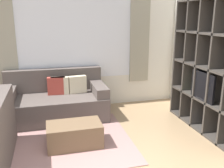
{
  "coord_description": "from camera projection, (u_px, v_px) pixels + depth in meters",
  "views": [
    {
      "loc": [
        -0.61,
        -2.08,
        1.9
      ],
      "look_at": [
        0.39,
        1.72,
        0.85
      ],
      "focal_mm": 40.0,
      "sensor_mm": 36.0,
      "label": 1
    }
  ],
  "objects": [
    {
      "name": "wall_right",
      "position": [
        219.0,
        51.0,
        4.24
      ],
      "size": [
        0.07,
        4.32,
        2.7
      ],
      "primitive_type": "cube",
      "color": "silver",
      "rests_on": "ground_plane"
    },
    {
      "name": "couch_main",
      "position": [
        56.0,
        101.0,
        4.83
      ],
      "size": [
        1.91,
        0.99,
        0.9
      ],
      "color": "#564C47",
      "rests_on": "ground_plane"
    },
    {
      "name": "area_rug",
      "position": [
        35.0,
        145.0,
        3.82
      ],
      "size": [
        2.97,
        1.88,
        0.01
      ],
      "primitive_type": "cube",
      "color": "gray",
      "rests_on": "ground_plane"
    },
    {
      "name": "ottoman",
      "position": [
        74.0,
        135.0,
        3.78
      ],
      "size": [
        0.82,
        0.48,
        0.36
      ],
      "color": "brown",
      "rests_on": "ground_plane"
    },
    {
      "name": "wall_back",
      "position": [
        76.0,
        44.0,
        5.18
      ],
      "size": [
        5.61,
        0.11,
        2.7
      ],
      "color": "silver",
      "rests_on": "ground_plane"
    },
    {
      "name": "shelving_unit",
      "position": [
        213.0,
        68.0,
        4.1
      ],
      "size": [
        0.4,
        1.88,
        2.21
      ],
      "color": "#515660",
      "rests_on": "ground_plane"
    }
  ]
}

